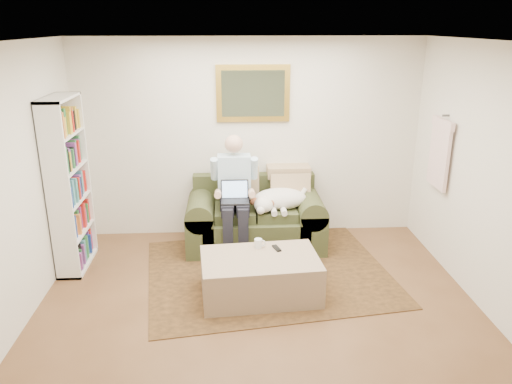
{
  "coord_description": "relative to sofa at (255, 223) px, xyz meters",
  "views": [
    {
      "loc": [
        -0.29,
        -3.92,
        2.75
      ],
      "look_at": [
        0.03,
        1.37,
        0.95
      ],
      "focal_mm": 35.0,
      "sensor_mm": 36.0,
      "label": 1
    }
  ],
  "objects": [
    {
      "name": "ottoman",
      "position": [
        -0.02,
        -1.27,
        -0.08
      ],
      "size": [
        1.27,
        0.87,
        0.44
      ],
      "primitive_type": "cube",
      "rotation": [
        0.0,
        0.0,
        0.08
      ],
      "color": "tan",
      "rests_on": "room_shell"
    },
    {
      "name": "room_shell",
      "position": [
        -0.06,
        -1.67,
        1.0
      ],
      "size": [
        4.51,
        5.0,
        2.61
      ],
      "color": "brown",
      "rests_on": "ground"
    },
    {
      "name": "sleeping_dog",
      "position": [
        0.31,
        -0.09,
        0.36
      ],
      "size": [
        0.71,
        0.45,
        0.27
      ],
      "primitive_type": null,
      "color": "white",
      "rests_on": "sofa"
    },
    {
      "name": "tv_remote",
      "position": [
        0.17,
        -1.08,
        0.15
      ],
      "size": [
        0.09,
        0.16,
        0.02
      ],
      "primitive_type": "cube",
      "rotation": [
        0.0,
        0.0,
        0.3
      ],
      "color": "black",
      "rests_on": "ottoman"
    },
    {
      "name": "bookshelf",
      "position": [
        -2.16,
        -0.43,
        0.7
      ],
      "size": [
        0.28,
        0.8,
        2.0
      ],
      "primitive_type": null,
      "color": "white",
      "rests_on": "room_shell"
    },
    {
      "name": "wall_mirror",
      "position": [
        0.0,
        0.44,
        1.6
      ],
      "size": [
        0.94,
        0.04,
        0.72
      ],
      "color": "gold",
      "rests_on": "room_shell"
    },
    {
      "name": "hanging_shirt",
      "position": [
        2.13,
        -0.43,
        1.05
      ],
      "size": [
        0.06,
        0.52,
        0.9
      ],
      "primitive_type": null,
      "color": "#FDD4D1",
      "rests_on": "room_shell"
    },
    {
      "name": "coffee_mug",
      "position": [
        -0.03,
        -1.03,
        0.19
      ],
      "size": [
        0.08,
        0.08,
        0.1
      ],
      "primitive_type": "cylinder",
      "color": "white",
      "rests_on": "ottoman"
    },
    {
      "name": "laptop",
      "position": [
        -0.26,
        -0.23,
        0.47
      ],
      "size": [
        0.34,
        0.27,
        0.24
      ],
      "color": "black",
      "rests_on": "seated_man"
    },
    {
      "name": "sofa",
      "position": [
        0.0,
        0.0,
        0.0
      ],
      "size": [
        1.73,
        0.88,
        1.04
      ],
      "color": "#454926",
      "rests_on": "room_shell"
    },
    {
      "name": "rug",
      "position": [
        0.11,
        -0.77,
        -0.29
      ],
      "size": [
        2.99,
        2.53,
        0.01
      ],
      "primitive_type": "cube",
      "rotation": [
        0.0,
        0.0,
        0.14
      ],
      "color": "black",
      "rests_on": "room_shell"
    },
    {
      "name": "seated_man",
      "position": [
        -0.26,
        -0.16,
        0.43
      ],
      "size": [
        0.57,
        0.82,
        1.46
      ],
      "primitive_type": null,
      "color": "#8CBFD8",
      "rests_on": "sofa"
    }
  ]
}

